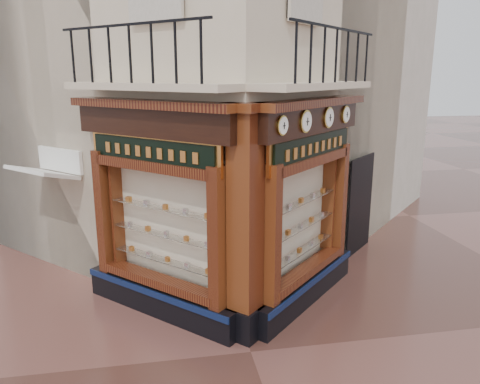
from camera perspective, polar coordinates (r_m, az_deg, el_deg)
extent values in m
plane|color=#482821|center=(8.06, 1.32, -18.91)|extent=(80.00, 80.00, 0.00)
cube|color=beige|center=(12.95, -4.37, 21.22)|extent=(11.31, 11.31, 12.00)
cube|color=beige|center=(15.33, -15.07, 17.81)|extent=(11.31, 11.31, 11.00)
cube|color=beige|center=(15.76, 4.12, 18.12)|extent=(11.31, 11.31, 11.00)
cube|color=black|center=(9.14, -9.76, -12.88)|extent=(2.72, 2.72, 0.55)
cube|color=#0B173B|center=(8.92, -10.69, -12.08)|extent=(2.50, 2.50, 0.12)
cube|color=black|center=(7.68, -2.70, -5.81)|extent=(0.37, 0.37, 2.45)
cube|color=black|center=(9.57, -16.16, -2.32)|extent=(0.37, 0.37, 2.45)
cube|color=#F1E9B7|center=(8.80, -8.66, -3.52)|extent=(1.80, 1.80, 2.10)
cube|color=black|center=(8.21, -10.64, 8.35)|extent=(2.69, 2.69, 0.50)
cube|color=black|center=(8.13, -11.09, 10.47)|extent=(2.86, 2.86, 0.14)
cube|color=black|center=(9.56, 8.07, -11.54)|extent=(2.72, 2.72, 0.55)
cube|color=#0B173B|center=(9.39, 9.17, -10.62)|extent=(2.50, 2.50, 0.12)
cube|color=black|center=(7.84, 3.79, -5.40)|extent=(0.37, 0.37, 2.45)
cube|color=black|center=(10.24, 11.90, -0.99)|extent=(0.37, 0.37, 2.45)
cube|color=#F1E9B7|center=(9.16, 6.55, -2.73)|extent=(1.80, 1.80, 2.10)
cube|color=black|center=(8.67, 8.71, 8.72)|extent=(2.69, 2.69, 0.50)
cube|color=black|center=(8.62, 9.21, 10.74)|extent=(2.86, 2.86, 0.14)
cube|color=black|center=(8.34, 0.62, -15.48)|extent=(0.78, 0.78, 0.55)
cube|color=black|center=(7.57, 0.66, -2.71)|extent=(0.64, 0.64, 3.50)
cube|color=black|center=(7.26, 0.70, 10.31)|extent=(0.85, 0.85, 0.14)
cube|color=beige|center=(8.11, -11.29, 12.50)|extent=(2.97, 2.97, 0.12)
cube|color=black|center=(7.92, -13.45, 19.25)|extent=(2.36, 2.36, 0.04)
cube|color=beige|center=(8.60, 9.42, 12.66)|extent=(2.97, 2.97, 0.12)
cube|color=black|center=(8.49, 11.81, 18.96)|extent=(2.36, 2.36, 0.04)
cylinder|color=gold|center=(7.40, 5.13, 8.08)|extent=(0.26, 0.26, 0.31)
cylinder|color=white|center=(7.38, 5.33, 8.06)|extent=(0.21, 0.21, 0.27)
cube|color=black|center=(7.38, 5.44, 8.05)|extent=(0.02, 0.02, 0.10)
cube|color=black|center=(7.38, 5.44, 8.05)|extent=(0.06, 0.06, 0.01)
cylinder|color=gold|center=(8.10, 7.97, 8.52)|extent=(0.31, 0.31, 0.39)
cylinder|color=white|center=(8.08, 8.16, 8.50)|extent=(0.25, 0.25, 0.33)
cube|color=black|center=(8.08, 8.25, 8.49)|extent=(0.02, 0.02, 0.13)
cube|color=black|center=(8.08, 8.25, 8.49)|extent=(0.08, 0.08, 0.01)
cylinder|color=gold|center=(8.93, 10.70, 8.92)|extent=(0.31, 0.31, 0.39)
cylinder|color=white|center=(8.92, 10.88, 8.91)|extent=(0.25, 0.25, 0.33)
cube|color=black|center=(8.91, 10.97, 8.90)|extent=(0.02, 0.02, 0.13)
cube|color=black|center=(8.91, 10.97, 8.90)|extent=(0.08, 0.08, 0.01)
cylinder|color=gold|center=(9.67, 12.70, 9.21)|extent=(0.28, 0.28, 0.35)
cylinder|color=white|center=(9.66, 12.87, 9.19)|extent=(0.22, 0.22, 0.30)
cube|color=black|center=(9.66, 12.95, 9.18)|extent=(0.02, 0.02, 0.12)
cube|color=black|center=(9.66, 12.95, 9.18)|extent=(0.07, 0.07, 0.01)
cube|color=#D0873D|center=(8.24, -10.68, 4.86)|extent=(2.19, 2.19, 0.59)
cube|color=black|center=(8.22, -10.88, 4.82)|extent=(2.04, 2.04, 0.44)
cube|color=#D0873D|center=(8.71, 8.83, 5.43)|extent=(2.27, 2.27, 0.61)
cube|color=black|center=(8.70, 9.06, 5.40)|extent=(2.11, 2.11, 0.46)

